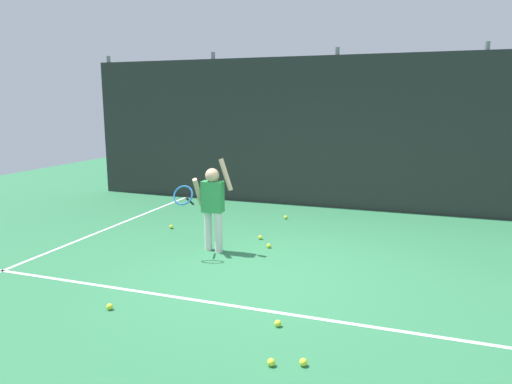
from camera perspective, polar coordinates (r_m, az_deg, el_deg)
The scene contains 17 objects.
ground_plane at distance 5.91m, azimuth 2.16°, elevation -10.05°, with size 20.00×20.00×0.00m, color #2D7247.
court_line_baseline at distance 5.02m, azimuth -1.35°, elevation -13.93°, with size 9.00×0.05×0.00m, color white.
court_line_sideline at distance 8.25m, azimuth -18.23°, elevation -4.49°, with size 0.05×9.00×0.00m, color white.
back_fence_windscreen at distance 9.50m, azimuth 9.52°, elevation 7.09°, with size 10.87×0.08×3.02m, color #282D2B.
fence_post_0 at distance 11.68m, azimuth -17.15°, elevation 7.80°, with size 0.09×0.09×3.17m, color slate.
fence_post_1 at distance 10.34m, azimuth -5.13°, elevation 7.90°, with size 0.09×0.09×3.17m, color slate.
fence_post_2 at distance 9.56m, azimuth 9.60°, elevation 7.56°, with size 0.09×0.09×3.17m, color slate.
fence_post_3 at distance 9.48m, azimuth 25.65°, elevation 6.62°, with size 0.09×0.09×3.17m, color slate.
tennis_player at distance 6.63m, azimuth -5.46°, elevation -1.22°, with size 0.69×0.61×1.35m.
tennis_ball_0 at distance 4.05m, azimuth 5.80°, elevation -19.98°, with size 0.07×0.07×0.07m, color #CCE033.
tennis_ball_1 at distance 4.04m, azimuth 1.87°, elevation -20.07°, with size 0.07×0.07×0.07m, color #CCE033.
tennis_ball_2 at distance 8.62m, azimuth 3.65°, elevation -3.09°, with size 0.07×0.07×0.07m, color #CCE033.
tennis_ball_3 at distance 7.34m, azimuth 0.54°, elevation -5.56°, with size 0.07×0.07×0.07m, color #CCE033.
tennis_ball_5 at distance 6.92m, azimuth 1.57°, elevation -6.58°, with size 0.07×0.07×0.07m, color #CCE033.
tennis_ball_6 at distance 5.19m, azimuth -17.44°, elevation -13.22°, with size 0.07×0.07×0.07m, color #CCE033.
tennis_ball_7 at distance 8.08m, azimuth -10.32°, elevation -4.20°, with size 0.07×0.07×0.07m, color #CCE033.
tennis_ball_8 at distance 4.64m, azimuth 2.68°, elevation -15.73°, with size 0.07×0.07×0.07m, color #CCE033.
Camera 1 is at (1.61, -5.28, 2.11)m, focal length 32.75 mm.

